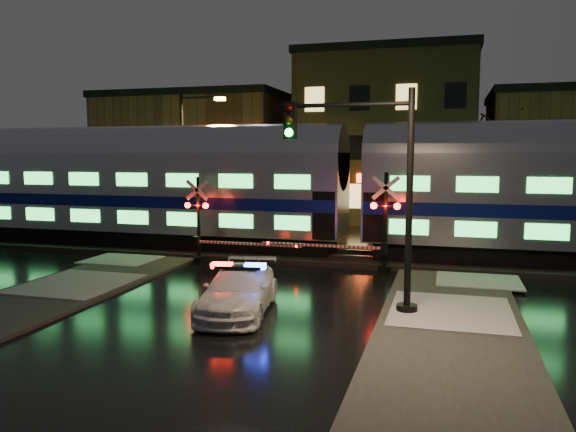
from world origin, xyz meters
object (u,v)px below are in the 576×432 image
Objects in this scene: crossing_signal_right at (376,232)px; crossing_signal_left at (205,228)px; police_car at (239,290)px; streetlight at (187,156)px; traffic_light at (373,196)px.

crossing_signal_right is 1.07× the size of crossing_signal_left.
crossing_signal_right is 7.40m from crossing_signal_left.
police_car is 7.92m from crossing_signal_left.
police_car is at bearing -58.58° from crossing_signal_left.
streetlight reaches higher than police_car.
crossing_signal_right is 0.86× the size of traffic_light.
streetlight reaches higher than crossing_signal_right.
traffic_light is at bearing -45.72° from streetlight.
police_car is 7.55m from crossing_signal_right.
traffic_light is at bearing -35.44° from crossing_signal_left.
police_car is at bearing -174.69° from traffic_light.
crossing_signal_right is at bearing 0.05° from crossing_signal_left.
crossing_signal_left is at bearing 112.92° from police_car.
crossing_signal_left reaches higher than police_car.
streetlight reaches higher than crossing_signal_left.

